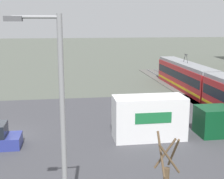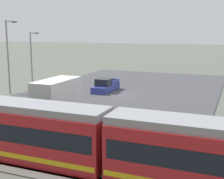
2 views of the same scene
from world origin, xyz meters
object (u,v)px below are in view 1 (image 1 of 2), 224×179
(light_rail_tram, at_px, (212,88))
(sedan_car_0, at_px, (149,105))
(street_lamp_near_crossing, at_px, (58,123))
(box_truck, at_px, (165,118))

(light_rail_tram, relative_size, sedan_car_0, 7.56)
(sedan_car_0, xyz_separation_m, street_lamp_near_crossing, (18.42, -8.62, 4.53))
(light_rail_tram, relative_size, street_lamp_near_crossing, 3.49)
(light_rail_tram, distance_m, box_truck, 12.65)
(light_rail_tram, xyz_separation_m, street_lamp_near_crossing, (20.39, -16.27, 3.44))
(box_truck, bearing_deg, light_rail_tram, 138.12)
(sedan_car_0, height_order, street_lamp_near_crossing, street_lamp_near_crossing)
(street_lamp_near_crossing, bearing_deg, box_truck, 144.48)
(sedan_car_0, relative_size, street_lamp_near_crossing, 0.46)
(light_rail_tram, xyz_separation_m, box_truck, (9.42, -8.44, -0.18))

